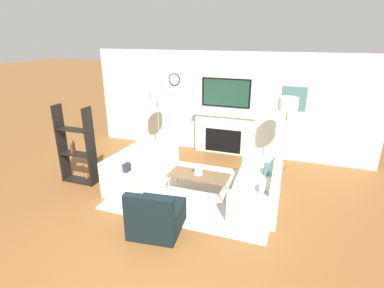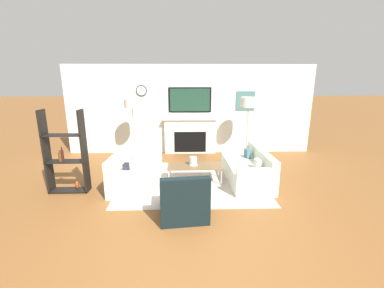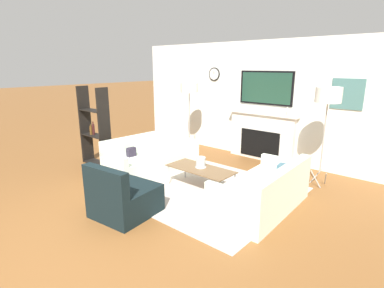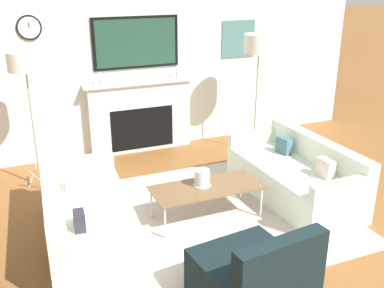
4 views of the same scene
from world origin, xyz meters
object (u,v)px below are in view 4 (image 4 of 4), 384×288
at_px(couch_right, 296,177).
at_px(hurricane_candle, 202,179).
at_px(floor_lamp_left, 25,64).
at_px(couch_left, 85,219).
at_px(armchair, 254,280).
at_px(coffee_table, 206,189).
at_px(floor_lamp_right, 259,45).

height_order(couch_right, hurricane_candle, couch_right).
bearing_deg(hurricane_candle, floor_lamp_left, 136.55).
relative_size(couch_left, floor_lamp_left, 1.11).
bearing_deg(couch_left, armchair, -54.16).
distance_m(couch_right, armchair, 2.11).
bearing_deg(couch_right, armchair, -134.14).
xyz_separation_m(couch_left, floor_lamp_left, (-0.31, 1.55, 1.34)).
distance_m(armchair, hurricane_candle, 1.56).
bearing_deg(couch_left, coffee_table, -1.55).
bearing_deg(couch_right, floor_lamp_left, 151.69).
relative_size(couch_right, floor_lamp_right, 1.01).
bearing_deg(couch_left, floor_lamp_left, 101.43).
bearing_deg(coffee_table, couch_right, 1.63).
bearing_deg(hurricane_candle, coffee_table, -54.27).
xyz_separation_m(floor_lamp_left, floor_lamp_right, (3.19, 0.00, 0.03)).
bearing_deg(floor_lamp_right, floor_lamp_left, -180.00).
bearing_deg(couch_left, couch_right, -0.03).
bearing_deg(hurricane_candle, floor_lamp_right, 44.35).
distance_m(couch_left, hurricane_candle, 1.33).
bearing_deg(couch_left, hurricane_candle, 0.47).
bearing_deg(floor_lamp_left, armchair, -65.32).
bearing_deg(coffee_table, floor_lamp_left, 136.28).
relative_size(couch_right, floor_lamp_left, 1.04).
height_order(couch_left, floor_lamp_left, floor_lamp_left).
height_order(couch_right, armchair, armchair).
distance_m(couch_left, couch_right, 2.56).
relative_size(armchair, floor_lamp_left, 0.53).
height_order(hurricane_candle, floor_lamp_left, floor_lamp_left).
bearing_deg(hurricane_candle, couch_right, -0.56).
bearing_deg(armchair, floor_lamp_left, 114.68).
bearing_deg(floor_lamp_right, couch_left, -151.76).
bearing_deg(coffee_table, hurricane_candle, 125.73).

